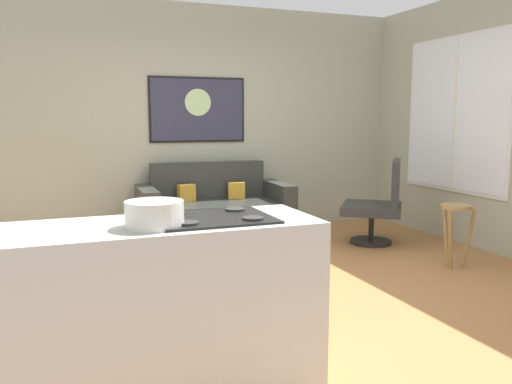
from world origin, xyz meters
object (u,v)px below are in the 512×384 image
Objects in this scene: mixing_bowl at (154,214)px; wall_painting at (198,110)px; coffee_table at (246,223)px; armchair at (380,204)px; couch at (214,214)px; bar_stool at (456,220)px.

mixing_bowl is 0.24× the size of wall_painting.
wall_painting is at bearing 93.65° from coffee_table.
couch is at bearing 152.46° from armchair.
mixing_bowl is at bearing -155.38° from bar_stool.
armchair is 1.08m from bar_stool.
armchair is 3.94m from mixing_bowl.
wall_painting is at bearing 97.85° from couch.
wall_painting is (-1.89, 2.41, 1.07)m from bar_stool.
couch is 6.25× the size of mixing_bowl.
bar_stool reaches higher than coffee_table.
armchair is at bearing 4.01° from coffee_table.
mixing_bowl reaches higher than bar_stool.
mixing_bowl is 4.08m from wall_painting.
armchair is at bearing 97.06° from bar_stool.
couch is at bearing -82.15° from wall_painting.
bar_stool is (1.80, -0.95, 0.08)m from coffee_table.
couch is 2.68m from bar_stool.
mixing_bowl is at bearing -107.91° from wall_painting.
couch reaches higher than coffee_table.
mixing_bowl is at bearing -119.19° from coffee_table.
coffee_table is 1.85m from wall_painting.
wall_painting is (-0.09, 1.45, 1.14)m from coffee_table.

